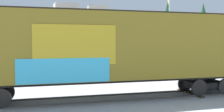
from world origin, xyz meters
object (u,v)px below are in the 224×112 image
Objects in this scene: parked_car_green at (28,70)px; parked_car_tan at (98,69)px; flagpole at (169,21)px; parked_car_red at (152,68)px; freight_car at (106,47)px.

parked_car_tan is at bearing -3.66° from parked_car_green.
flagpole is 9.14m from parked_car_red.
flagpole reaches higher than parked_car_red.
flagpole reaches higher than freight_car.
parked_car_tan is at bearing -142.57° from flagpole.
parked_car_tan is at bearing -175.61° from parked_car_red.
parked_car_red is at bearing 54.02° from freight_car.
parked_car_tan is at bearing 85.50° from freight_car.
parked_car_green reaches higher than parked_car_red.
freight_car is 8.96m from parked_car_red.
freight_car is 8.74m from parked_car_green.
flagpole is 1.98× the size of parked_car_green.
flagpole is 2.02× the size of parked_car_tan.
flagpole is at bearing 54.96° from freight_car.
freight_car is at bearing -125.04° from flagpole.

